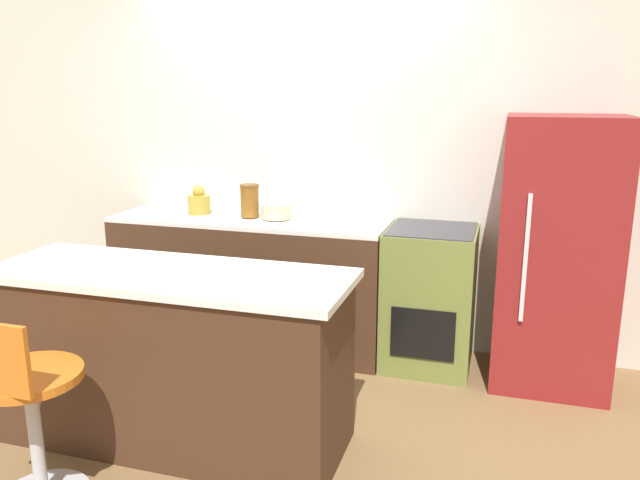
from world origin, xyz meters
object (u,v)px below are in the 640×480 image
refrigerator (556,254)px  kettle (199,202)px  stool_chair (27,412)px  oven_range (429,298)px  mixing_bowl (276,211)px

refrigerator → kettle: 2.46m
stool_chair → kettle: bearing=95.5°
oven_range → mixing_bowl: 1.21m
refrigerator → stool_chair: refrigerator is taller
oven_range → kettle: size_ratio=4.53×
kettle → mixing_bowl: bearing=0.0°
refrigerator → kettle: size_ratio=8.04×
kettle → mixing_bowl: kettle is taller
stool_chair → mixing_bowl: 2.13m
oven_range → stool_chair: (-1.49, -2.01, -0.01)m
oven_range → kettle: bearing=179.6°
kettle → mixing_bowl: (0.60, 0.00, -0.03)m
oven_range → refrigerator: refrigerator is taller
oven_range → mixing_bowl: bearing=179.3°
stool_chair → kettle: (-0.19, 2.02, 0.57)m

